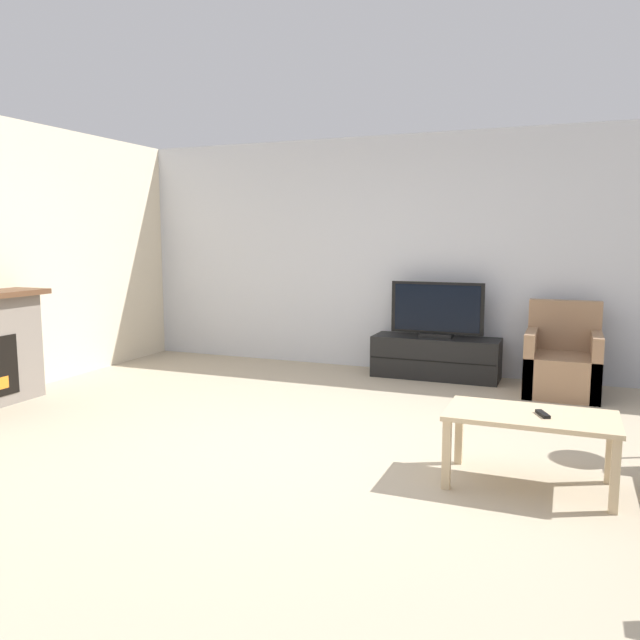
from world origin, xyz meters
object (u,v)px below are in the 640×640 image
at_px(tv_stand, 436,357).
at_px(coffee_table, 531,423).
at_px(armchair, 562,364).
at_px(tv, 437,312).
at_px(remote, 543,414).

xyz_separation_m(tv_stand, coffee_table, (1.15, -2.81, 0.18)).
bearing_deg(armchair, tv, 170.15).
height_order(tv_stand, remote, remote).
xyz_separation_m(armchair, remote, (-0.09, -2.61, 0.18)).
distance_m(coffee_table, remote, 0.10).
bearing_deg(tv_stand, remote, -66.72).
xyz_separation_m(tv_stand, remote, (1.22, -2.83, 0.25)).
bearing_deg(remote, armchair, 64.49).
distance_m(tv, armchair, 1.40).
bearing_deg(armchair, remote, -91.96).
height_order(coffee_table, remote, remote).
bearing_deg(coffee_table, tv_stand, 112.26).
bearing_deg(tv_stand, coffee_table, -67.74).
bearing_deg(tv, coffee_table, -67.73).
bearing_deg(coffee_table, remote, -17.68).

